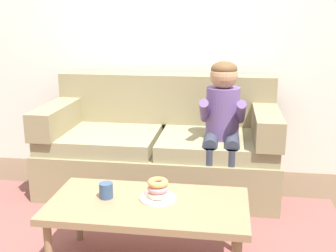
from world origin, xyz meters
TOP-DOWN VIEW (x-y plane):
  - ground at (0.00, 0.00)m, footprint 10.00×10.00m
  - wall_back at (0.00, 1.40)m, footprint 8.00×0.10m
  - couch at (0.11, 0.85)m, footprint 1.91×0.90m
  - coffee_table at (0.23, -0.36)m, footprint 1.13×0.58m
  - person_child at (0.62, 0.64)m, footprint 0.34×0.58m
  - plate at (0.28, -0.31)m, footprint 0.21×0.21m
  - donut at (0.28, -0.31)m, footprint 0.15×0.15m
  - donut_second at (0.28, -0.31)m, footprint 0.17×0.17m
  - donut_third at (0.28, -0.31)m, footprint 0.12×0.12m
  - mug at (-0.02, -0.33)m, footprint 0.08×0.08m
  - toy_controller at (-0.42, 0.10)m, footprint 0.23×0.09m

SIDE VIEW (x-z plane):
  - ground at x=0.00m, z-range 0.00..0.00m
  - toy_controller at x=-0.42m, z-range 0.00..0.05m
  - couch at x=0.11m, z-range -0.12..0.81m
  - coffee_table at x=0.23m, z-range 0.17..0.58m
  - plate at x=0.28m, z-range 0.42..0.43m
  - donut at x=0.28m, z-range 0.43..0.47m
  - mug at x=-0.02m, z-range 0.42..0.51m
  - donut_second at x=0.28m, z-range 0.47..0.50m
  - donut_third at x=0.28m, z-range 0.50..0.54m
  - person_child at x=0.62m, z-range 0.12..1.22m
  - wall_back at x=0.00m, z-range 0.00..2.80m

